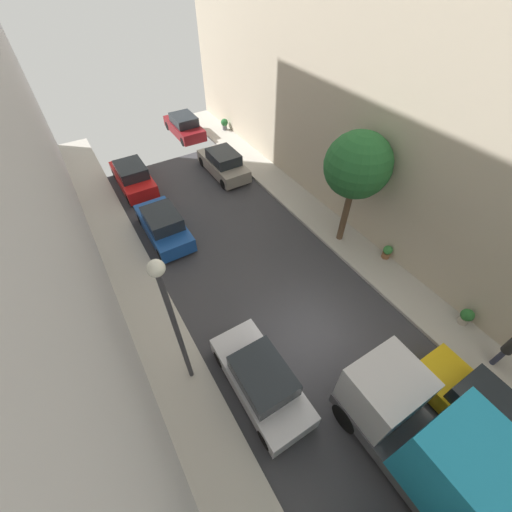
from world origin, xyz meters
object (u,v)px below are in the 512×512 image
parked_car_right_2 (223,164)px  delivery_truck (462,479)px  parked_car_left_3 (164,225)px  lamp_post (171,313)px  parked_car_right_3 (184,126)px  pedestrian (508,349)px  potted_plant_1 (466,316)px  parked_car_right_1 (482,411)px  street_tree_1 (358,166)px  potted_plant_2 (387,252)px  parked_car_left_4 (133,177)px  potted_plant_0 (224,123)px  parked_car_left_2 (261,380)px

parked_car_right_2 → delivery_truck: bearing=-98.4°
parked_car_left_3 → lamp_post: 8.58m
parked_car_right_3 → pedestrian: (2.45, -23.28, 0.35)m
parked_car_left_3 → potted_plant_1: 14.16m
pedestrian → parked_car_right_1: bearing=-162.3°
parked_car_left_3 → parked_car_right_1: size_ratio=1.00×
delivery_truck → lamp_post: lamp_post is taller
street_tree_1 → potted_plant_2: (0.97, -2.21, -3.78)m
parked_car_right_2 → delivery_truck: size_ratio=0.64×
potted_plant_2 → pedestrian: bearing=-96.3°
street_tree_1 → potted_plant_2: bearing=-66.4°
parked_car_right_2 → potted_plant_1: (2.96, -15.20, -0.15)m
street_tree_1 → parked_car_right_1: bearing=-103.5°
parked_car_left_4 → parked_car_right_2: 5.61m
parked_car_left_3 → delivery_truck: delivery_truck is taller
parked_car_left_3 → delivery_truck: 14.79m
pedestrian → potted_plant_1: 1.82m
parked_car_right_2 → potted_plant_0: (2.91, 5.41, -0.08)m
parked_car_left_2 → potted_plant_1: size_ratio=5.53×
parked_car_right_2 → pedestrian: bearing=-81.7°
parked_car_left_3 → lamp_post: size_ratio=0.71×
parked_car_left_4 → street_tree_1: street_tree_1 is taller
lamp_post → parked_car_right_3: bearing=67.8°
parked_car_right_3 → pedestrian: pedestrian is taller
potted_plant_2 → parked_car_right_1: bearing=-114.9°
parked_car_left_4 → pedestrian: 20.00m
potted_plant_0 → lamp_post: (-10.21, -16.88, 3.39)m
pedestrian → parked_car_right_3: bearing=96.0°
delivery_truck → potted_plant_2: 9.42m
parked_car_left_4 → potted_plant_2: size_ratio=6.06×
street_tree_1 → potted_plant_1: 7.49m
parked_car_left_2 → delivery_truck: (2.70, -5.14, 1.07)m
parked_car_right_3 → street_tree_1: street_tree_1 is taller
delivery_truck → pedestrian: bearing=15.3°
street_tree_1 → lamp_post: bearing=-164.0°
parked_car_left_4 → parked_car_right_2: (5.40, -1.52, 0.00)m
parked_car_right_1 → parked_car_right_3: bearing=90.0°
parked_car_left_3 → potted_plant_1: size_ratio=5.53×
street_tree_1 → potted_plant_0: 14.66m
potted_plant_1 → parked_car_left_2: bearing=166.2°
parked_car_left_2 → parked_car_right_2: same height
parked_car_right_1 → potted_plant_0: 23.25m
parked_car_right_2 → delivery_truck: (-2.70, -18.29, 1.07)m
parked_car_right_3 → parked_car_left_4: bearing=-137.8°
parked_car_left_2 → parked_car_left_4: bearing=90.0°
lamp_post → street_tree_1: bearing=16.0°
parked_car_right_1 → parked_car_right_2: 17.66m
street_tree_1 → potted_plant_2: 4.49m
parked_car_right_1 → potted_plant_0: (2.91, 23.07, -0.08)m
pedestrian → delivery_truck: bearing=-164.7°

